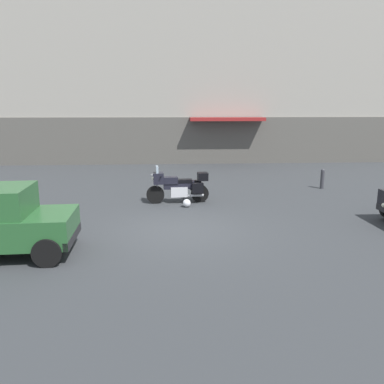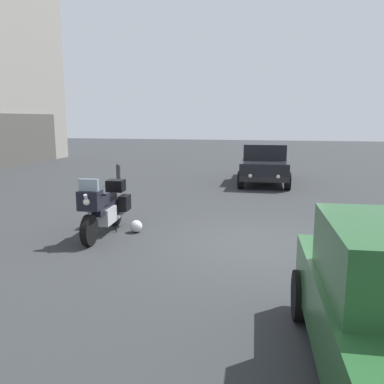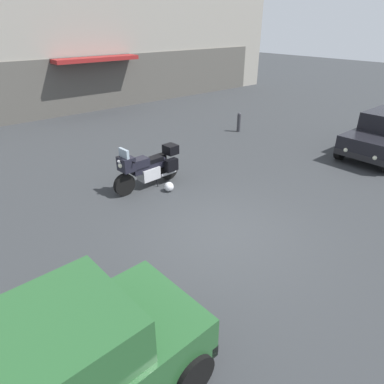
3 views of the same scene
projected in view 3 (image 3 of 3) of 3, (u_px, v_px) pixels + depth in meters
ground_plane at (223, 234)px, 7.82m from camera, size 80.00×80.00×0.00m
motorcycle at (148, 167)px, 9.83m from camera, size 2.26×0.78×1.36m
helmet at (169, 187)px, 9.74m from camera, size 0.28×0.28×0.28m
car_hatchback_near at (55, 377)px, 3.83m from camera, size 3.93×1.94×1.64m
bollard_curbside at (239, 122)px, 14.87m from camera, size 0.16×0.16×0.85m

